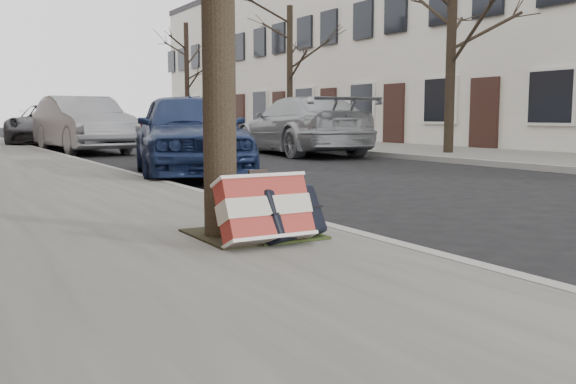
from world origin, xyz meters
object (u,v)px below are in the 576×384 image
car_near_mid (83,124)px  suitcase_red (265,210)px  suitcase_navy (290,213)px  car_near_front (189,133)px

car_near_mid → suitcase_red: bearing=-101.7°
suitcase_navy → car_near_mid: (1.69, 14.51, 0.46)m
suitcase_navy → car_near_front: 6.55m
suitcase_red → car_near_front: (1.90, 6.35, 0.36)m
suitcase_navy → car_near_front: (1.68, 6.32, 0.40)m
suitcase_red → suitcase_navy: suitcase_red is taller
suitcase_red → car_near_front: size_ratio=0.15×
suitcase_red → car_near_mid: (1.92, 14.54, 0.42)m
suitcase_navy → car_near_mid: size_ratio=0.11×
car_near_front → car_near_mid: 8.19m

